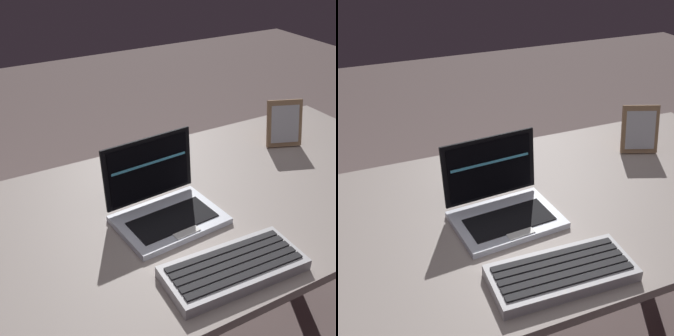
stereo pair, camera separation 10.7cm
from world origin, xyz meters
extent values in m
cube|color=gray|center=(0.00, 0.00, 0.74)|extent=(1.76, 0.74, 0.02)
cylinder|color=black|center=(0.82, 0.31, 0.36)|extent=(0.07, 0.07, 0.72)
cube|color=silver|center=(0.02, -0.04, 0.76)|extent=(0.27, 0.20, 0.02)
cube|color=black|center=(0.02, -0.05, 0.76)|extent=(0.22, 0.12, 0.00)
cube|color=silver|center=(0.02, -0.11, 0.76)|extent=(0.07, 0.03, 0.00)
cube|color=black|center=(0.01, 0.06, 0.86)|extent=(0.26, 0.04, 0.16)
cube|color=black|center=(0.01, 0.05, 0.86)|extent=(0.23, 0.03, 0.14)
cube|color=#59CCF2|center=(0.01, 0.05, 0.87)|extent=(0.22, 0.02, 0.01)
cube|color=#BDBDC1|center=(0.05, -0.27, 0.76)|extent=(0.32, 0.15, 0.03)
cube|color=black|center=(0.05, -0.31, 0.78)|extent=(0.29, 0.03, 0.00)
cube|color=black|center=(0.05, -0.29, 0.78)|extent=(0.29, 0.03, 0.00)
cube|color=black|center=(0.05, -0.27, 0.78)|extent=(0.29, 0.03, 0.00)
cube|color=black|center=(0.05, -0.24, 0.78)|extent=(0.29, 0.03, 0.00)
cube|color=black|center=(0.05, -0.22, 0.78)|extent=(0.29, 0.03, 0.00)
cube|color=#957351|center=(0.56, 0.16, 0.82)|extent=(0.13, 0.09, 0.15)
cube|color=silver|center=(0.56, 0.15, 0.82)|extent=(0.10, 0.07, 0.12)
cube|color=#957351|center=(0.57, 0.18, 0.76)|extent=(0.02, 0.02, 0.03)
camera|label=1|loc=(-0.43, -0.83, 1.43)|focal=47.97mm
camera|label=2|loc=(-0.33, -0.88, 1.43)|focal=47.97mm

